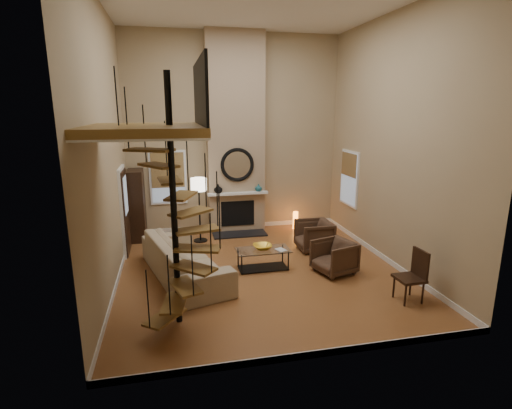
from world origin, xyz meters
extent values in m
cube|color=#AE6C38|center=(0.00, 0.00, -0.01)|extent=(6.00, 6.50, 0.01)
cube|color=tan|center=(0.00, 3.25, 2.75)|extent=(6.00, 0.02, 5.50)
cube|color=tan|center=(0.00, -3.25, 2.75)|extent=(6.00, 0.02, 5.50)
cube|color=tan|center=(-3.00, 0.00, 2.75)|extent=(0.02, 6.50, 5.50)
cube|color=tan|center=(3.00, 0.00, 2.75)|extent=(0.02, 6.50, 5.50)
cube|color=white|center=(0.00, 3.24, 0.06)|extent=(6.00, 0.02, 0.12)
cube|color=white|center=(0.00, -3.24, 0.06)|extent=(6.00, 0.02, 0.12)
cube|color=white|center=(-2.99, 0.00, 0.06)|extent=(0.02, 6.50, 0.12)
cube|color=white|center=(2.99, 0.00, 0.06)|extent=(0.02, 6.50, 0.12)
cube|color=tan|center=(0.00, 3.06, 2.75)|extent=(1.60, 0.38, 5.50)
cube|color=black|center=(0.00, 2.57, 0.02)|extent=(1.50, 0.60, 0.04)
cube|color=black|center=(0.00, 2.86, 0.55)|extent=(0.95, 0.02, 0.72)
cube|color=white|center=(0.00, 2.78, 1.15)|extent=(1.70, 0.18, 0.06)
torus|color=black|center=(0.00, 2.84, 1.95)|extent=(0.94, 0.10, 0.94)
cylinder|color=white|center=(0.00, 2.85, 1.95)|extent=(0.80, 0.01, 0.80)
imported|color=black|center=(-0.55, 2.82, 1.30)|extent=(0.24, 0.24, 0.25)
imported|color=#1B5861|center=(0.60, 2.82, 1.28)|extent=(0.20, 0.20, 0.21)
cube|color=white|center=(-1.90, 3.23, 1.60)|extent=(1.02, 0.04, 1.52)
cube|color=#8C9EB2|center=(-1.90, 3.21, 1.60)|extent=(0.90, 0.01, 1.40)
cube|color=olive|center=(-1.90, 3.19, 1.81)|extent=(0.90, 0.01, 0.98)
cube|color=white|center=(2.98, 2.00, 1.60)|extent=(0.04, 1.02, 1.52)
cube|color=#8C9EB2|center=(2.96, 2.00, 1.60)|extent=(0.01, 0.90, 1.40)
cube|color=olive|center=(2.94, 2.00, 1.98)|extent=(0.01, 0.90, 0.63)
cube|color=white|center=(-2.97, 1.80, 1.05)|extent=(0.06, 1.05, 2.16)
cube|color=black|center=(-2.94, 1.80, 1.02)|extent=(0.05, 0.90, 2.05)
cube|color=#8C9EB2|center=(-2.90, 1.80, 1.45)|extent=(0.01, 0.60, 0.90)
cube|color=olive|center=(-2.15, -1.80, 3.18)|extent=(1.70, 2.20, 0.12)
cube|color=white|center=(-2.15, -1.80, 3.10)|extent=(1.70, 2.20, 0.03)
cube|color=black|center=(-1.33, -1.80, 3.71)|extent=(0.04, 2.20, 0.94)
cylinder|color=black|center=(-1.80, -1.80, 2.01)|extent=(0.10, 0.10, 4.02)
cube|color=olive|center=(-2.02, -2.08, 0.26)|extent=(0.71, 0.78, 0.04)
cylinder|color=black|center=(-2.24, -2.37, 0.73)|extent=(0.02, 0.02, 0.94)
cube|color=olive|center=(-1.86, -2.15, 0.52)|extent=(0.46, 0.77, 0.04)
cylinder|color=black|center=(-1.93, -2.51, 0.99)|extent=(0.02, 0.02, 0.94)
cube|color=olive|center=(-1.69, -2.14, 0.78)|extent=(0.55, 0.79, 0.04)
cylinder|color=black|center=(-1.58, -2.48, 1.25)|extent=(0.02, 0.02, 0.94)
cube|color=olive|center=(-1.54, -2.05, 1.04)|extent=(0.75, 0.74, 0.04)
cylinder|color=black|center=(-1.28, -2.30, 1.51)|extent=(0.02, 0.02, 0.94)
cube|color=olive|center=(-1.45, -1.90, 1.30)|extent=(0.79, 0.53, 0.04)
cylinder|color=black|center=(-1.11, -2.00, 1.77)|extent=(0.02, 0.02, 0.94)
cube|color=olive|center=(-1.45, -1.73, 1.56)|extent=(0.77, 0.48, 0.04)
cylinder|color=black|center=(-1.10, -1.65, 2.03)|extent=(0.02, 0.02, 0.94)
cube|color=olive|center=(-1.52, -1.57, 1.82)|extent=(0.77, 0.72, 0.04)
cylinder|color=black|center=(-1.25, -1.34, 2.29)|extent=(0.02, 0.02, 0.94)
cube|color=olive|center=(-1.67, -1.47, 2.08)|extent=(0.58, 0.79, 0.04)
cylinder|color=black|center=(-1.53, -1.13, 2.55)|extent=(0.02, 0.02, 0.94)
cube|color=olive|center=(-1.84, -1.44, 2.34)|extent=(0.41, 0.75, 0.04)
cylinder|color=black|center=(-1.88, -1.08, 2.81)|extent=(0.02, 0.02, 0.94)
cube|color=olive|center=(-2.00, -1.50, 2.60)|extent=(0.68, 0.79, 0.04)
cylinder|color=black|center=(-2.20, -1.20, 3.07)|extent=(0.02, 0.02, 0.94)
cube|color=olive|center=(-2.12, -1.63, 2.86)|extent=(0.80, 0.64, 0.04)
cylinder|color=black|center=(-2.44, -1.46, 3.33)|extent=(0.02, 0.02, 0.94)
cube|color=olive|center=(-2.16, -1.80, 3.12)|extent=(0.72, 0.34, 0.04)
cylinder|color=black|center=(-2.52, -1.80, 3.59)|extent=(0.02, 0.02, 0.94)
cube|color=black|center=(-2.75, 2.80, 0.95)|extent=(0.40, 0.85, 1.90)
imported|color=tan|center=(-1.64, 0.04, 0.40)|extent=(1.88, 3.12, 0.85)
imported|color=#483021|center=(1.71, 1.02, 0.35)|extent=(0.85, 0.83, 0.77)
imported|color=#483021|center=(1.61, -0.44, 0.35)|extent=(0.98, 0.97, 0.72)
cube|color=silver|center=(0.09, 0.07, 0.44)|extent=(1.18, 0.60, 0.02)
cube|color=black|center=(0.09, 0.07, 0.03)|extent=(1.08, 0.50, 0.01)
cylinder|color=black|center=(-0.43, -0.16, 0.22)|extent=(0.03, 0.03, 0.43)
cylinder|color=black|center=(0.61, -0.15, 0.22)|extent=(0.03, 0.03, 0.43)
cylinder|color=black|center=(-0.44, 0.28, 0.22)|extent=(0.03, 0.03, 0.43)
cylinder|color=black|center=(0.60, 0.29, 0.22)|extent=(0.03, 0.03, 0.43)
imported|color=gold|center=(0.09, 0.12, 0.50)|extent=(0.42, 0.42, 0.10)
imported|color=gray|center=(0.44, -0.08, 0.46)|extent=(0.26, 0.30, 0.02)
cylinder|color=black|center=(-1.12, 2.27, 0.01)|extent=(0.37, 0.37, 0.03)
cylinder|color=black|center=(-1.12, 2.27, 0.80)|extent=(0.04, 0.04, 1.60)
cylinder|color=#F2E5C6|center=(-1.12, 2.27, 1.55)|extent=(0.41, 0.41, 0.33)
cylinder|color=orange|center=(1.71, 2.79, 0.25)|extent=(0.15, 0.15, 0.53)
cube|color=black|center=(2.37, -1.96, 0.44)|extent=(0.49, 0.49, 0.05)
cube|color=black|center=(2.58, -1.95, 0.70)|extent=(0.06, 0.45, 0.56)
cylinder|color=black|center=(2.20, -2.14, 0.21)|extent=(0.04, 0.04, 0.45)
cylinder|color=black|center=(2.56, -2.13, 0.21)|extent=(0.04, 0.04, 0.45)
cylinder|color=black|center=(2.18, -1.78, 0.21)|extent=(0.04, 0.04, 0.45)
cylinder|color=black|center=(2.54, -1.77, 0.21)|extent=(0.04, 0.04, 0.45)
camera|label=1|loc=(-1.81, -7.93, 3.49)|focal=27.74mm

